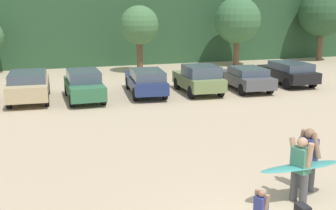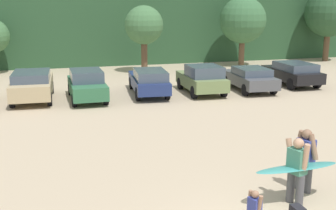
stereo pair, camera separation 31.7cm
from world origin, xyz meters
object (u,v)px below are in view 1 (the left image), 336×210
(parked_car_tan, at_px, (29,85))
(parked_car_olive_green, at_px, (199,79))
(parked_car_black, at_px, (288,72))
(person_companion, at_px, (308,155))
(surfboard_teal, at_px, (301,167))
(parked_car_navy, at_px, (146,81))
(parked_car_dark_gray, at_px, (246,78))
(person_child, at_px, (261,210))
(parked_car_forest_green, at_px, (84,85))
(person_adult, at_px, (300,166))

(parked_car_tan, distance_m, parked_car_olive_green, 9.02)
(parked_car_tan, distance_m, parked_car_black, 15.15)
(person_companion, height_order, surfboard_teal, person_companion)
(parked_car_navy, bearing_deg, parked_car_olive_green, -93.54)
(parked_car_dark_gray, distance_m, person_child, 15.83)
(parked_car_forest_green, xyz_separation_m, parked_car_dark_gray, (9.22, -0.17, -0.07))
(person_adult, bearing_deg, parked_car_tan, -80.97)
(parked_car_olive_green, distance_m, person_adult, 13.28)
(parked_car_forest_green, distance_m, parked_car_dark_gray, 9.22)
(person_adult, bearing_deg, parked_car_black, -138.13)
(parked_car_tan, bearing_deg, parked_car_forest_green, -100.55)
(parked_car_tan, xyz_separation_m, person_adult, (6.54, -13.88, 0.14))
(person_companion, bearing_deg, parked_car_dark_gray, -126.97)
(parked_car_dark_gray, relative_size, surfboard_teal, 1.88)
(parked_car_olive_green, height_order, parked_car_black, parked_car_olive_green)
(parked_car_black, height_order, person_child, parked_car_black)
(parked_car_tan, bearing_deg, person_companion, -149.03)
(person_adult, bearing_deg, parked_car_dark_gray, -128.55)
(parked_car_dark_gray, relative_size, person_companion, 2.51)
(parked_car_olive_green, relative_size, surfboard_teal, 1.76)
(parked_car_dark_gray, height_order, person_child, parked_car_dark_gray)
(parked_car_tan, height_order, surfboard_teal, parked_car_tan)
(parked_car_dark_gray, xyz_separation_m, person_companion, (-4.73, -12.47, 0.24))
(person_companion, bearing_deg, person_child, 19.79)
(parked_car_black, relative_size, surfboard_teal, 1.87)
(parked_car_olive_green, xyz_separation_m, person_child, (-4.13, -14.13, -0.23))
(parked_car_black, bearing_deg, parked_car_navy, 92.37)
(parked_car_navy, xyz_separation_m, person_companion, (1.13, -12.88, 0.18))
(parked_car_navy, distance_m, person_child, 14.63)
(surfboard_teal, bearing_deg, parked_car_forest_green, -76.06)
(person_adult, distance_m, person_child, 2.04)
(person_child, xyz_separation_m, surfboard_teal, (1.72, 1.13, 0.34))
(parked_car_forest_green, distance_m, person_adult, 13.80)
(parked_car_olive_green, bearing_deg, parked_car_forest_green, 89.88)
(parked_car_black, distance_m, person_companion, 15.42)
(person_adult, relative_size, person_child, 1.61)
(parked_car_dark_gray, bearing_deg, person_child, 156.65)
(person_child, height_order, person_companion, person_companion)
(parked_car_navy, height_order, person_child, parked_car_navy)
(parked_car_tan, distance_m, parked_car_forest_green, 2.78)
(parked_car_forest_green, bearing_deg, surfboard_teal, -164.19)
(parked_car_dark_gray, xyz_separation_m, parked_car_black, (3.23, 0.74, 0.05))
(parked_car_forest_green, relative_size, parked_car_navy, 0.87)
(parked_car_dark_gray, bearing_deg, person_companion, 162.39)
(parked_car_forest_green, distance_m, surfboard_teal, 13.76)
(parked_car_dark_gray, bearing_deg, person_adult, 160.81)
(parked_car_tan, relative_size, parked_car_olive_green, 1.14)
(surfboard_teal, bearing_deg, parked_car_black, -124.30)
(parked_car_tan, distance_m, person_child, 15.73)
(parked_car_navy, relative_size, person_child, 4.58)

